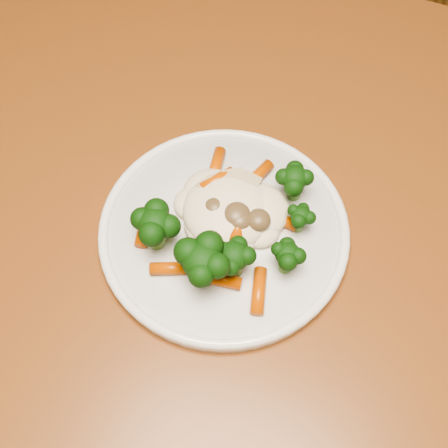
# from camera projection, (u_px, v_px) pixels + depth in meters

# --- Properties ---
(dining_table) EXTENTS (1.30, 0.95, 0.75)m
(dining_table) POSITION_uv_depth(u_px,v_px,m) (291.00, 284.00, 0.63)
(dining_table) COLOR brown
(dining_table) RESTS_ON ground
(plate) EXTENTS (0.24, 0.24, 0.01)m
(plate) POSITION_uv_depth(u_px,v_px,m) (224.00, 231.00, 0.55)
(plate) COLOR white
(plate) RESTS_ON dining_table
(meal) EXTENTS (0.17, 0.17, 0.05)m
(meal) POSITION_uv_depth(u_px,v_px,m) (226.00, 225.00, 0.52)
(meal) COLOR #FAEAC8
(meal) RESTS_ON plate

